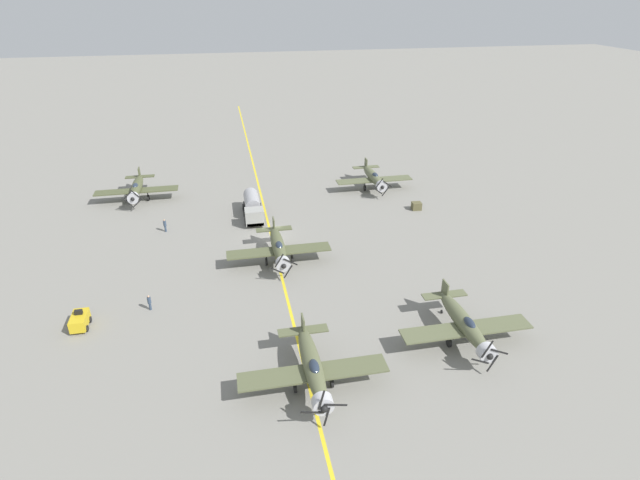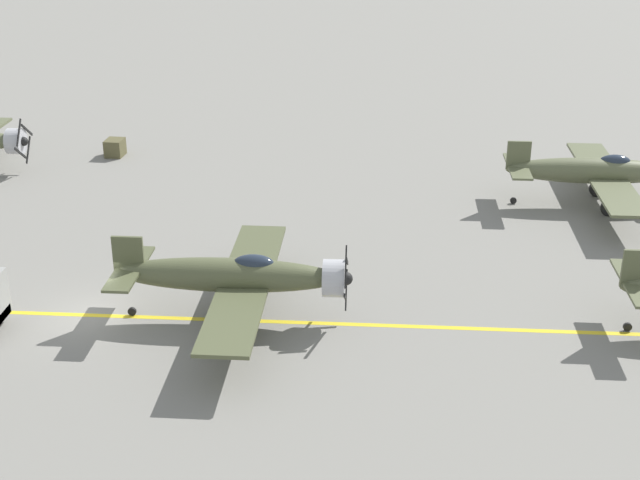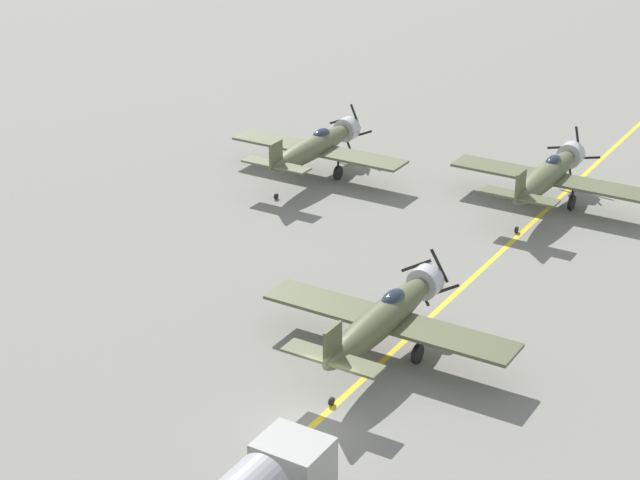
# 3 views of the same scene
# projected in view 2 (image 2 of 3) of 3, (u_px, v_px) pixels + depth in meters

# --- Properties ---
(ground_plane) EXTENTS (400.00, 400.00, 0.00)m
(ground_plane) POSITION_uv_depth(u_px,v_px,m) (95.00, 315.00, 37.93)
(ground_plane) COLOR gray
(taxiway_stripe) EXTENTS (0.30, 160.00, 0.01)m
(taxiway_stripe) POSITION_uv_depth(u_px,v_px,m) (95.00, 315.00, 37.93)
(taxiway_stripe) COLOR yellow
(taxiway_stripe) RESTS_ON ground
(airplane_far_left) EXTENTS (12.00, 9.98, 3.67)m
(airplane_far_left) POSITION_uv_depth(u_px,v_px,m) (600.00, 172.00, 49.01)
(airplane_far_left) COLOR #5B6041
(airplane_far_left) RESTS_ON ground
(airplane_mid_center) EXTENTS (12.00, 9.98, 3.65)m
(airplane_mid_center) POSITION_uv_depth(u_px,v_px,m) (237.00, 276.00, 36.85)
(airplane_mid_center) COLOR #515638
(airplane_mid_center) RESTS_ON ground
(supply_crate_by_tanker) EXTENTS (1.38, 1.17, 1.10)m
(supply_crate_by_tanker) POSITION_uv_depth(u_px,v_px,m) (115.00, 148.00, 57.84)
(supply_crate_by_tanker) COLOR brown
(supply_crate_by_tanker) RESTS_ON ground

